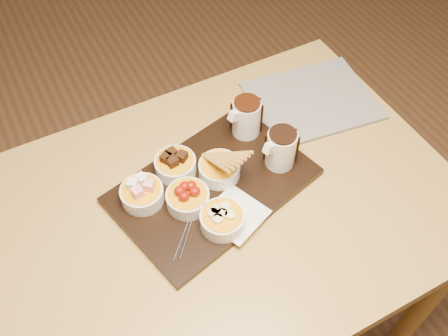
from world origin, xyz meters
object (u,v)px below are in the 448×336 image
bowl_strawberries (188,199)px  pitcher_milk_chocolate (246,118)px  dining_table (207,231)px  pitcher_dark_chocolate (281,149)px  serving_board (213,186)px  newspaper (312,101)px

bowl_strawberries → pitcher_milk_chocolate: bearing=30.5°
dining_table → pitcher_dark_chocolate: bearing=7.6°
dining_table → serving_board: 0.13m
dining_table → newspaper: newspaper is taller
pitcher_dark_chocolate → pitcher_milk_chocolate: size_ratio=1.00×
dining_table → pitcher_milk_chocolate: bearing=38.9°
serving_board → pitcher_dark_chocolate: (0.17, -0.02, 0.06)m
dining_table → pitcher_milk_chocolate: (0.20, 0.16, 0.17)m
bowl_strawberries → pitcher_dark_chocolate: (0.25, 0.01, 0.03)m
pitcher_dark_chocolate → newspaper: pitcher_dark_chocolate is taller
serving_board → newspaper: 0.40m
dining_table → newspaper: bearing=23.3°
pitcher_dark_chocolate → pitcher_milk_chocolate: 0.13m
bowl_strawberries → pitcher_milk_chocolate: pitcher_milk_chocolate is taller
pitcher_milk_chocolate → newspaper: 0.23m
dining_table → pitcher_dark_chocolate: (0.22, 0.03, 0.17)m
bowl_strawberries → serving_board: bearing=17.7°
bowl_strawberries → pitcher_dark_chocolate: 0.25m
newspaper → pitcher_dark_chocolate: bearing=-135.3°
serving_board → bowl_strawberries: bowl_strawberries is taller
serving_board → pitcher_milk_chocolate: 0.20m
bowl_strawberries → newspaper: bowl_strawberries is taller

